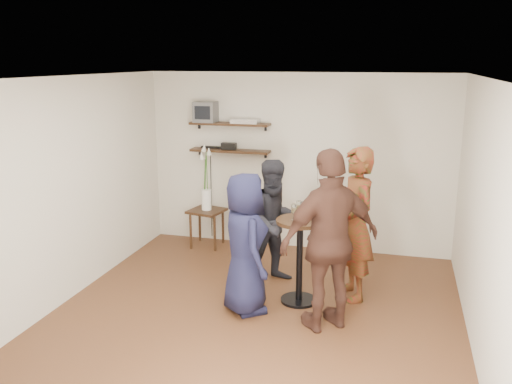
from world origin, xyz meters
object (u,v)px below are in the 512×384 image
(side_table, at_px, (207,216))
(person_navy, at_px, (245,243))
(crt_monitor, at_px, (206,112))
(drinks_table, at_px, (300,249))
(dvd_deck, at_px, (246,121))
(radio, at_px, (229,146))
(person_brown, at_px, (330,241))
(person_dark, at_px, (276,222))
(person_plaid, at_px, (355,224))

(side_table, bearing_deg, person_navy, -58.99)
(crt_monitor, distance_m, drinks_table, 2.86)
(drinks_table, xyz_separation_m, person_navy, (-0.55, -0.38, 0.15))
(dvd_deck, height_order, radio, dvd_deck)
(dvd_deck, height_order, side_table, dvd_deck)
(side_table, relative_size, drinks_table, 0.57)
(drinks_table, xyz_separation_m, person_brown, (0.41, -0.52, 0.32))
(crt_monitor, relative_size, person_navy, 0.20)
(drinks_table, height_order, person_dark, person_dark)
(side_table, xyz_separation_m, person_brown, (2.13, -2.09, 0.48))
(radio, relative_size, person_brown, 0.11)
(crt_monitor, height_order, person_navy, crt_monitor)
(drinks_table, height_order, person_plaid, person_plaid)
(person_brown, bearing_deg, drinks_table, -90.00)
(person_plaid, relative_size, person_dark, 1.15)
(crt_monitor, xyz_separation_m, dvd_deck, (0.61, 0.00, -0.12))
(crt_monitor, height_order, person_dark, crt_monitor)
(crt_monitor, xyz_separation_m, person_dark, (1.36, -1.25, -1.23))
(dvd_deck, height_order, person_brown, dvd_deck)
(drinks_table, relative_size, person_navy, 0.63)
(dvd_deck, relative_size, side_table, 0.70)
(crt_monitor, xyz_separation_m, side_table, (0.05, -0.21, -1.54))
(crt_monitor, bearing_deg, person_dark, -42.60)
(person_navy, distance_m, person_brown, 0.98)
(dvd_deck, height_order, person_plaid, dvd_deck)
(person_plaid, bearing_deg, person_brown, -39.31)
(radio, xyz_separation_m, person_plaid, (2.01, -1.48, -0.61))
(side_table, bearing_deg, drinks_table, -42.42)
(radio, bearing_deg, person_brown, -51.47)
(person_dark, bearing_deg, person_brown, -89.89)
(dvd_deck, distance_m, person_plaid, 2.50)
(dvd_deck, xyz_separation_m, person_brown, (1.57, -2.30, -0.94))
(drinks_table, bearing_deg, person_navy, -145.50)
(dvd_deck, bearing_deg, side_table, -159.45)
(crt_monitor, xyz_separation_m, radio, (0.35, 0.00, -0.50))
(crt_monitor, relative_size, person_dark, 0.20)
(side_table, bearing_deg, person_brown, -44.51)
(drinks_table, bearing_deg, side_table, 137.58)
(dvd_deck, relative_size, person_navy, 0.25)
(side_table, bearing_deg, dvd_deck, 20.55)
(side_table, bearing_deg, radio, 35.22)
(dvd_deck, relative_size, person_plaid, 0.22)
(radio, distance_m, person_brown, 2.99)
(drinks_table, distance_m, person_navy, 0.68)
(dvd_deck, distance_m, person_navy, 2.49)
(radio, relative_size, drinks_table, 0.22)
(drinks_table, height_order, person_navy, person_navy)
(crt_monitor, distance_m, radio, 0.61)
(drinks_table, relative_size, person_brown, 0.52)
(radio, xyz_separation_m, drinks_table, (1.42, -1.78, -0.87))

